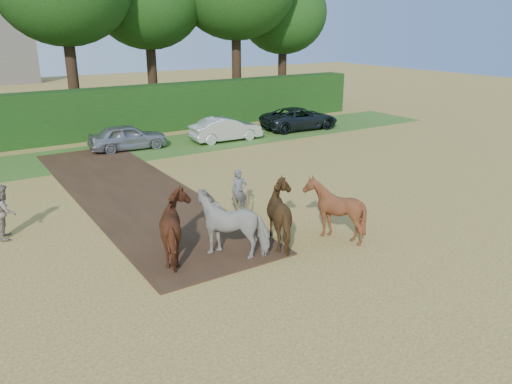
# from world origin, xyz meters

# --- Properties ---
(ground) EXTENTS (120.00, 120.00, 0.00)m
(ground) POSITION_xyz_m (0.00, 0.00, 0.00)
(ground) COLOR gold
(ground) RESTS_ON ground
(earth_strip) EXTENTS (4.50, 17.00, 0.05)m
(earth_strip) POSITION_xyz_m (1.50, 7.00, 0.03)
(earth_strip) COLOR #472D1C
(earth_strip) RESTS_ON ground
(grass_verge) EXTENTS (50.00, 5.00, 0.03)m
(grass_verge) POSITION_xyz_m (0.00, 14.00, 0.01)
(grass_verge) COLOR #38601E
(grass_verge) RESTS_ON ground
(hedgerow) EXTENTS (46.00, 1.60, 3.00)m
(hedgerow) POSITION_xyz_m (0.00, 18.50, 1.50)
(hedgerow) COLOR #14380F
(hedgerow) RESTS_ON ground
(spectator_near) EXTENTS (0.86, 1.01, 1.83)m
(spectator_near) POSITION_xyz_m (-3.52, 4.78, 0.91)
(spectator_near) COLOR tan
(spectator_near) RESTS_ON ground
(plough_team) EXTENTS (6.90, 5.05, 1.99)m
(plough_team) POSITION_xyz_m (3.10, -0.37, 0.98)
(plough_team) COLOR #5B2F16
(plough_team) RESTS_ON ground
(parked_cars) EXTENTS (37.12, 3.28, 1.47)m
(parked_cars) POSITION_xyz_m (1.18, 13.78, 0.71)
(parked_cars) COLOR silver
(parked_cars) RESTS_ON ground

